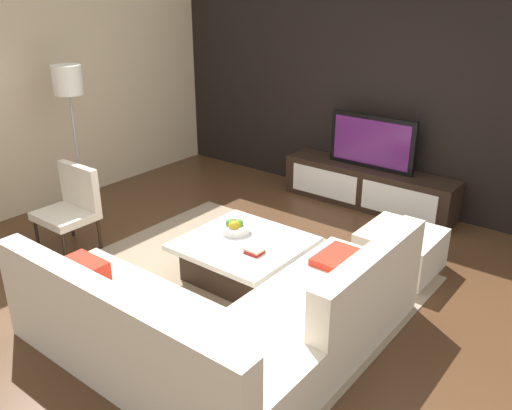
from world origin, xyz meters
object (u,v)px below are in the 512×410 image
at_px(media_console, 368,187).
at_px(ottoman, 400,250).
at_px(fruit_bowl, 235,227).
at_px(book_stack, 254,251).
at_px(sectional_couch, 223,323).
at_px(television, 372,142).
at_px(coffee_table, 244,258).
at_px(accent_chair_near, 72,203).
at_px(floor_lamp, 69,89).

bearing_deg(media_console, ottoman, -51.50).
distance_m(fruit_bowl, book_stack, 0.46).
bearing_deg(sectional_couch, television, 98.82).
relative_size(sectional_couch, coffee_table, 2.20).
bearing_deg(accent_chair_near, sectional_couch, -2.64).
distance_m(media_console, coffee_table, 2.30).
bearing_deg(accent_chair_near, coffee_table, 24.58).
height_order(sectional_couch, ottoman, sectional_couch).
distance_m(coffee_table, accent_chair_near, 1.92).
relative_size(sectional_couch, floor_lamp, 1.35).
relative_size(coffee_table, floor_lamp, 0.61).
bearing_deg(floor_lamp, ottoman, 16.44).
xyz_separation_m(accent_chair_near, ottoman, (2.89, 1.64, -0.29)).
distance_m(ottoman, book_stack, 1.48).
height_order(ottoman, fruit_bowl, fruit_bowl).
height_order(media_console, television, television).
distance_m(television, fruit_bowl, 2.25).
bearing_deg(fruit_bowl, book_stack, -28.52).
distance_m(television, sectional_couch, 3.36).
bearing_deg(ottoman, accent_chair_near, -150.40).
distance_m(sectional_couch, coffee_table, 1.16).
height_order(floor_lamp, ottoman, floor_lamp).
height_order(coffee_table, fruit_bowl, fruit_bowl).
xyz_separation_m(coffee_table, book_stack, (0.22, -0.12, 0.20)).
bearing_deg(sectional_couch, accent_chair_near, 170.65).
relative_size(television, book_stack, 6.30).
bearing_deg(ottoman, fruit_bowl, -142.75).
bearing_deg(fruit_bowl, television, 82.68).
bearing_deg(book_stack, floor_lamp, 177.36).
distance_m(floor_lamp, book_stack, 2.93).
height_order(television, floor_lamp, floor_lamp).
height_order(media_console, accent_chair_near, accent_chair_near).
relative_size(sectional_couch, book_stack, 13.75).
height_order(accent_chair_near, ottoman, accent_chair_near).
bearing_deg(ottoman, coffee_table, -135.66).
xyz_separation_m(coffee_table, accent_chair_near, (-1.81, -0.58, 0.29)).
bearing_deg(media_console, fruit_bowl, -97.32).
relative_size(accent_chair_near, ottoman, 1.24).
bearing_deg(book_stack, fruit_bowl, 151.48).
height_order(television, book_stack, television).
distance_m(coffee_table, book_stack, 0.32).
relative_size(floor_lamp, fruit_bowl, 6.26).
xyz_separation_m(sectional_couch, accent_chair_near, (-2.42, 0.40, 0.21)).
distance_m(coffee_table, ottoman, 1.52).
bearing_deg(media_console, television, 90.00).
relative_size(television, accent_chair_near, 1.25).
xyz_separation_m(floor_lamp, book_stack, (2.72, -0.13, -1.08)).
bearing_deg(floor_lamp, fruit_bowl, 2.31).
bearing_deg(fruit_bowl, media_console, 82.68).
bearing_deg(fruit_bowl, ottoman, 37.25).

